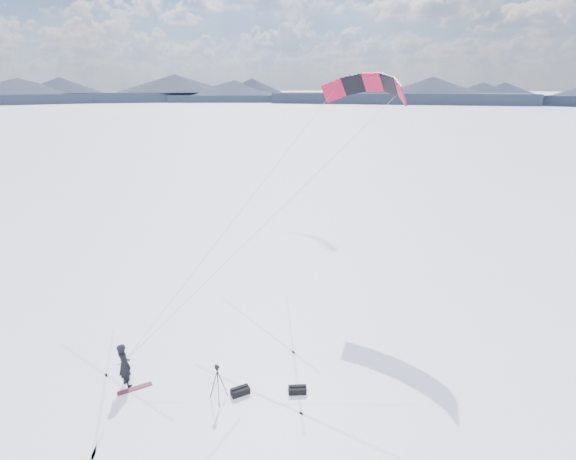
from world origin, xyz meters
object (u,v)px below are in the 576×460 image
snowboard (135,389)px  gear_bag_a (240,391)px  tripod (218,378)px  gear_bag_b (298,390)px  snowkiter (127,385)px

snowboard → gear_bag_a: bearing=-32.6°
tripod → gear_bag_a: bearing=-18.3°
gear_bag_a → gear_bag_b: (2.06, -1.01, -0.00)m
snowkiter → snowboard: snowkiter is taller
snowkiter → gear_bag_a: snowkiter is taller
snowkiter → snowboard: bearing=-172.6°
tripod → gear_bag_b: size_ratio=2.01×
gear_bag_a → snowboard: bearing=149.6°
snowboard → tripod: tripod is taller
gear_bag_a → gear_bag_b: bearing=-24.5°
snowboard → gear_bag_b: size_ratio=1.70×
tripod → gear_bag_b: (2.91, -1.11, -0.88)m
snowkiter → tripod: bearing=-152.5°
tripod → gear_bag_b: tripod is taller
snowkiter → snowboard: size_ratio=1.44×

